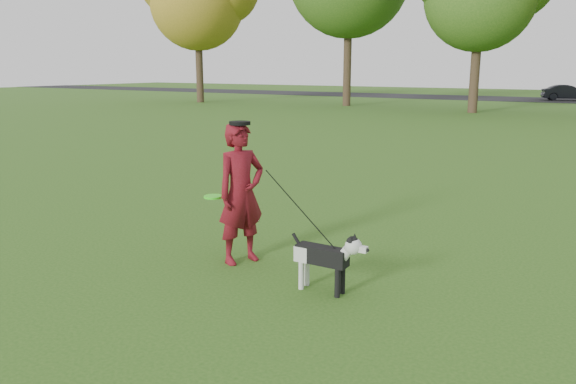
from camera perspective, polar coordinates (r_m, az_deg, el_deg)
The scene contains 5 objects.
ground at distance 6.28m, azimuth -1.28°, elevation -9.52°, with size 120.00×120.00×0.00m, color #285116.
man at distance 6.82m, azimuth -4.79°, elevation -0.15°, with size 0.63×0.41×1.73m, color #5F0D12.
dog at distance 5.97m, azimuth 4.06°, elevation -6.39°, with size 0.91×0.18×0.69m.
car_mid at distance 45.11m, azimuth 26.49°, elevation 9.03°, with size 1.15×3.29×1.09m, color black.
man_held_items at distance 6.17m, azimuth 1.16°, elevation -1.69°, with size 1.92×0.46×1.27m.
Camera 1 is at (3.14, -4.89, 2.36)m, focal length 35.00 mm.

